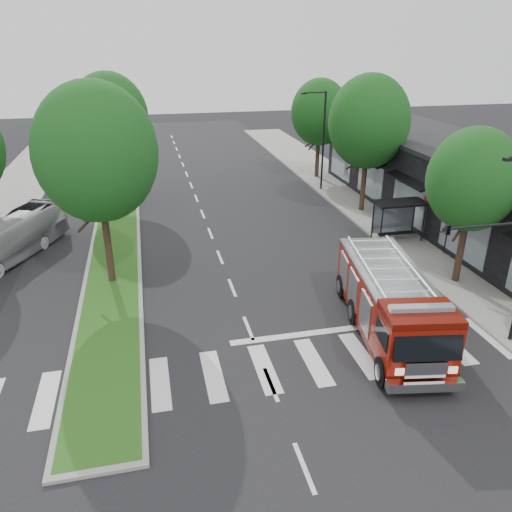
{
  "coord_description": "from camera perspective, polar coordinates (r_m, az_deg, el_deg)",
  "views": [
    {
      "loc": [
        -3.87,
        -18.49,
        11.74
      ],
      "look_at": [
        1.19,
        3.7,
        1.8
      ],
      "focal_mm": 35.0,
      "sensor_mm": 36.0,
      "label": 1
    }
  ],
  "objects": [
    {
      "name": "ground",
      "position": [
        22.24,
        -0.87,
        -8.27
      ],
      "size": [
        140.0,
        140.0,
        0.0
      ],
      "primitive_type": "plane",
      "color": "black",
      "rests_on": "ground"
    },
    {
      "name": "sidewalk_right",
      "position": [
        34.86,
        16.06,
        3.1
      ],
      "size": [
        5.0,
        80.0,
        0.15
      ],
      "primitive_type": "cube",
      "color": "gray",
      "rests_on": "ground"
    },
    {
      "name": "median",
      "position": [
        38.37,
        -15.45,
        5.03
      ],
      "size": [
        3.0,
        50.0,
        0.15
      ],
      "color": "gray",
      "rests_on": "ground"
    },
    {
      "name": "storefront_row",
      "position": [
        36.5,
        22.77,
        7.09
      ],
      "size": [
        8.0,
        30.0,
        5.0
      ],
      "primitive_type": "cube",
      "color": "black",
      "rests_on": "ground"
    },
    {
      "name": "bus_shelter",
      "position": [
        32.1,
        15.93,
        5.09
      ],
      "size": [
        3.2,
        1.6,
        2.61
      ],
      "color": "black",
      "rests_on": "ground"
    },
    {
      "name": "tree_right_near",
      "position": [
        26.36,
        23.56,
        7.96
      ],
      "size": [
        4.4,
        4.4,
        8.05
      ],
      "color": "black",
      "rests_on": "ground"
    },
    {
      "name": "tree_right_mid",
      "position": [
        36.32,
        12.78,
        14.73
      ],
      "size": [
        5.6,
        5.6,
        9.72
      ],
      "color": "black",
      "rests_on": "ground"
    },
    {
      "name": "tree_right_far",
      "position": [
        45.57,
        7.28,
        15.97
      ],
      "size": [
        5.0,
        5.0,
        8.73
      ],
      "color": "black",
      "rests_on": "ground"
    },
    {
      "name": "tree_median_near",
      "position": [
        25.07,
        -17.8,
        11.16
      ],
      "size": [
        5.8,
        5.8,
        10.16
      ],
      "color": "black",
      "rests_on": "ground"
    },
    {
      "name": "tree_median_far",
      "position": [
        38.9,
        -16.42,
        14.93
      ],
      "size": [
        5.6,
        5.6,
        9.72
      ],
      "color": "black",
      "rests_on": "ground"
    },
    {
      "name": "streetlight_right_far",
      "position": [
        41.67,
        7.53,
        13.37
      ],
      "size": [
        2.11,
        0.2,
        8.0
      ],
      "color": "black",
      "rests_on": "ground"
    },
    {
      "name": "fire_engine",
      "position": [
        21.89,
        15.03,
        -5.18
      ],
      "size": [
        4.13,
        9.33,
        3.12
      ],
      "rotation": [
        0.0,
        0.0,
        -0.17
      ],
      "color": "#510B04",
      "rests_on": "ground"
    },
    {
      "name": "city_bus",
      "position": [
        31.8,
        -26.44,
        1.77
      ],
      "size": [
        5.68,
        9.01,
        2.5
      ],
      "primitive_type": "imported",
      "rotation": [
        0.0,
        0.0,
        -0.44
      ],
      "color": "#AAAAAE",
      "rests_on": "ground"
    }
  ]
}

